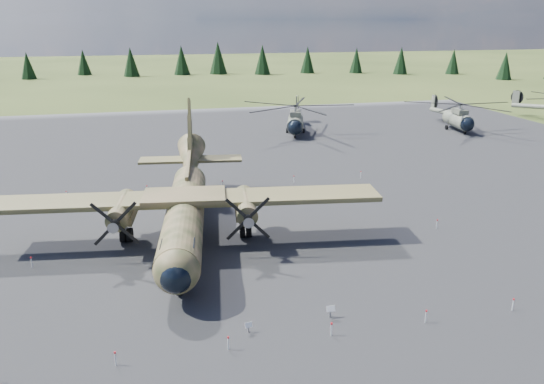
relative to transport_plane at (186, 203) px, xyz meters
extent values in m
plane|color=#5A652D|center=(4.88, -3.27, -3.00)|extent=(500.00, 500.00, 0.00)
cube|color=#525357|center=(4.88, 6.73, -3.00)|extent=(120.00, 120.00, 0.04)
cylinder|color=#3B4123|center=(-0.22, -1.67, -0.50)|extent=(5.53, 19.78, 3.04)
sphere|color=#3B4123|center=(-1.48, -11.36, -0.50)|extent=(3.34, 3.34, 2.98)
sphere|color=black|center=(-1.55, -11.95, -0.55)|extent=(2.45, 2.45, 2.19)
cube|color=black|center=(-1.25, -9.64, 0.32)|extent=(2.38, 2.00, 0.60)
cone|color=#3B4123|center=(1.43, 11.04, 0.64)|extent=(3.92, 7.79, 4.57)
cube|color=#949698|center=(-0.08, -0.59, -1.75)|extent=(2.89, 6.73, 0.54)
cube|color=#32351B|center=(-0.15, -1.13, 0.75)|extent=(31.71, 7.72, 0.38)
cube|color=#3B4123|center=(-0.15, -1.13, 0.99)|extent=(6.97, 4.72, 0.38)
cylinder|color=#3B4123|center=(-5.04, -0.82, 0.15)|extent=(2.34, 5.81, 1.63)
cube|color=#3B4123|center=(-4.92, 0.04, -0.56)|extent=(2.09, 3.87, 0.87)
cone|color=gray|center=(-5.49, -4.32, 0.15)|extent=(0.94, 1.08, 0.83)
cylinder|color=black|center=(-4.92, 0.04, -2.40)|extent=(1.10, 1.31, 1.19)
cylinder|color=#3B4123|center=(4.66, -2.08, 0.15)|extent=(2.34, 5.81, 1.63)
cube|color=#3B4123|center=(4.77, -1.22, -0.56)|extent=(2.09, 3.87, 0.87)
cone|color=gray|center=(4.20, -5.58, 0.15)|extent=(0.94, 1.08, 0.83)
cylinder|color=black|center=(4.77, -1.22, -2.40)|extent=(1.10, 1.31, 1.19)
cube|color=#3B4123|center=(0.90, 6.95, 1.29)|extent=(1.36, 8.17, 1.82)
cube|color=#32351B|center=(1.50, 11.58, 0.70)|extent=(10.65, 3.71, 0.24)
cylinder|color=gray|center=(-1.31, -10.07, -1.61)|extent=(0.17, 0.17, 0.98)
cylinder|color=black|center=(-1.31, -10.07, -2.40)|extent=(0.51, 1.06, 1.02)
cylinder|color=#66695B|center=(20.21, 38.06, -1.16)|extent=(4.43, 7.55, 2.48)
sphere|color=black|center=(19.18, 34.64, -1.21)|extent=(2.84, 2.84, 2.28)
sphere|color=#66695B|center=(21.24, 41.48, -1.16)|extent=(2.84, 2.84, 2.28)
cube|color=#66695B|center=(20.10, 37.68, 0.43)|extent=(2.53, 3.53, 0.74)
cylinder|color=gray|center=(20.10, 37.68, 1.17)|extent=(0.44, 0.44, 0.99)
cylinder|color=#66695B|center=(22.31, 45.04, -0.81)|extent=(3.24, 8.35, 1.42)
cube|color=#66695B|center=(23.38, 48.60, 0.43)|extent=(0.61, 1.39, 2.38)
cylinder|color=black|center=(23.71, 48.50, 0.43)|extent=(0.80, 2.49, 2.58)
cylinder|color=black|center=(19.35, 35.21, -2.60)|extent=(0.46, 0.73, 0.67)
cylinder|color=black|center=(19.27, 39.58, -2.60)|extent=(0.51, 0.85, 0.79)
cylinder|color=gray|center=(19.27, 39.58, -2.08)|extent=(0.17, 0.17, 1.44)
cylinder|color=black|center=(21.84, 38.81, -2.60)|extent=(0.51, 0.85, 0.79)
cylinder|color=gray|center=(21.84, 38.81, -2.08)|extent=(0.17, 0.17, 1.44)
cylinder|color=#66695B|center=(46.78, 34.60, -1.24)|extent=(3.23, 7.08, 2.37)
sphere|color=black|center=(46.34, 31.21, -1.29)|extent=(2.44, 2.44, 2.18)
sphere|color=#66695B|center=(47.22, 37.98, -1.24)|extent=(2.44, 2.44, 2.18)
cube|color=#66695B|center=(46.73, 34.22, 0.27)|extent=(1.99, 3.22, 0.71)
cylinder|color=gray|center=(46.73, 34.22, 0.99)|extent=(0.38, 0.38, 0.95)
cylinder|color=#66695B|center=(47.67, 41.51, -0.91)|extent=(1.83, 8.13, 1.36)
cube|color=#66695B|center=(48.13, 45.03, 0.27)|extent=(0.38, 1.34, 2.28)
cylinder|color=black|center=(48.46, 44.99, 0.27)|extent=(0.37, 2.45, 2.47)
cylinder|color=black|center=(46.41, 31.77, -2.62)|extent=(0.35, 0.67, 0.64)
cylinder|color=black|center=(45.65, 35.89, -2.62)|extent=(0.38, 0.79, 0.76)
cylinder|color=gray|center=(45.65, 35.89, -2.12)|extent=(0.15, 0.15, 1.37)
cylinder|color=black|center=(48.19, 35.56, -2.62)|extent=(0.38, 0.79, 0.76)
cylinder|color=gray|center=(48.19, 35.56, -2.12)|extent=(0.15, 0.15, 1.37)
cylinder|color=#66695B|center=(66.71, 41.71, -0.80)|extent=(3.64, 8.34, 1.43)
cube|color=#66695B|center=(65.46, 45.25, 0.46)|extent=(0.67, 1.39, 2.40)
cylinder|color=black|center=(65.79, 45.37, 0.46)|extent=(0.92, 2.47, 2.60)
cube|color=gray|center=(2.29, -15.32, -2.73)|extent=(0.09, 0.09, 0.53)
cube|color=white|center=(2.29, -15.37, -2.48)|extent=(0.45, 0.25, 0.30)
cube|color=gray|center=(7.49, -14.85, -2.68)|extent=(0.10, 0.10, 0.63)
cube|color=white|center=(7.49, -14.91, -2.37)|extent=(0.52, 0.24, 0.36)
cylinder|color=white|center=(-5.12, -16.77, -2.60)|extent=(0.07, 0.07, 0.80)
cylinder|color=red|center=(-5.12, -16.77, -2.20)|extent=(0.12, 0.12, 0.10)
cylinder|color=white|center=(0.88, -16.77, -2.60)|extent=(0.07, 0.07, 0.80)
cylinder|color=red|center=(0.88, -16.77, -2.20)|extent=(0.12, 0.12, 0.10)
cylinder|color=white|center=(6.88, -16.77, -2.60)|extent=(0.07, 0.07, 0.80)
cylinder|color=red|center=(6.88, -16.77, -2.20)|extent=(0.12, 0.12, 0.10)
cylinder|color=white|center=(12.88, -16.77, -2.60)|extent=(0.07, 0.07, 0.80)
cylinder|color=red|center=(12.88, -16.77, -2.20)|extent=(0.12, 0.12, 0.10)
cylinder|color=white|center=(18.88, -16.77, -2.60)|extent=(0.07, 0.07, 0.80)
cylinder|color=red|center=(18.88, -16.77, -2.20)|extent=(0.12, 0.12, 0.10)
cylinder|color=white|center=(-11.12, 12.73, -2.60)|extent=(0.07, 0.07, 0.80)
cylinder|color=red|center=(-11.12, 12.73, -2.20)|extent=(0.12, 0.12, 0.10)
cylinder|color=white|center=(-3.12, 12.73, -2.60)|extent=(0.07, 0.07, 0.80)
cylinder|color=red|center=(-3.12, 12.73, -2.20)|extent=(0.12, 0.12, 0.10)
cylinder|color=white|center=(4.88, 12.73, -2.60)|extent=(0.07, 0.07, 0.80)
cylinder|color=red|center=(4.88, 12.73, -2.20)|extent=(0.12, 0.12, 0.10)
cylinder|color=white|center=(12.88, 12.73, -2.60)|extent=(0.07, 0.07, 0.80)
cylinder|color=red|center=(12.88, 12.73, -2.20)|extent=(0.12, 0.12, 0.10)
cylinder|color=white|center=(20.88, 12.73, -2.60)|extent=(0.07, 0.07, 0.80)
cylinder|color=red|center=(20.88, 12.73, -2.20)|extent=(0.12, 0.12, 0.10)
cylinder|color=white|center=(-11.62, -3.27, -2.60)|extent=(0.07, 0.07, 0.80)
cylinder|color=red|center=(-11.62, -3.27, -2.20)|extent=(0.12, 0.12, 0.10)
cylinder|color=white|center=(21.38, -3.27, -2.60)|extent=(0.07, 0.07, 0.80)
cylinder|color=red|center=(21.38, -3.27, -2.20)|extent=(0.12, 0.12, 0.10)
cone|color=black|center=(104.03, 101.50, 1.10)|extent=(4.59, 4.59, 8.20)
cone|color=black|center=(98.32, 120.77, 1.05)|extent=(4.54, 4.54, 8.10)
cone|color=black|center=(81.27, 124.77, 1.43)|extent=(4.96, 4.96, 8.86)
cone|color=black|center=(68.35, 132.11, 1.21)|extent=(4.71, 4.71, 8.40)
cone|color=black|center=(52.03, 135.56, 1.41)|extent=(4.94, 4.94, 8.82)
cone|color=black|center=(36.04, 134.32, 1.79)|extent=(5.36, 5.36, 9.57)
cone|color=black|center=(21.95, 139.15, 2.24)|extent=(5.87, 5.87, 10.48)
cone|color=black|center=(9.89, 139.34, 1.71)|extent=(5.27, 5.27, 9.41)
cone|color=black|center=(-6.32, 137.43, 1.56)|extent=(5.10, 5.10, 9.11)
cone|color=black|center=(-21.58, 146.22, 1.06)|extent=(4.54, 4.54, 8.11)
cone|color=black|center=(-36.91, 136.47, 1.05)|extent=(4.53, 4.53, 8.09)
camera|label=1|loc=(-2.60, -41.81, 14.43)|focal=35.00mm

